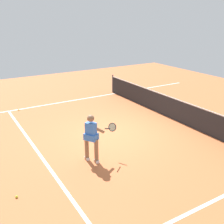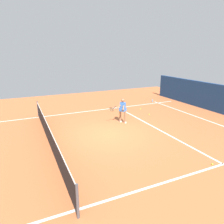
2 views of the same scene
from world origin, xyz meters
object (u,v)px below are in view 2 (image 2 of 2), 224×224
at_px(tennis_player, 122,110).
at_px(tennis_ball_near, 141,109).
at_px(tennis_ball_far, 149,114).
at_px(tennis_ball_mid, 212,164).
at_px(water_bottle, 152,101).

bearing_deg(tennis_player, tennis_ball_near, -51.55).
xyz_separation_m(tennis_ball_near, tennis_ball_far, (-1.51, 0.24, 0.00)).
distance_m(tennis_player, tennis_ball_near, 3.59).
bearing_deg(tennis_ball_far, tennis_ball_near, -9.05).
height_order(tennis_ball_near, tennis_ball_far, same).
bearing_deg(tennis_ball_mid, tennis_ball_far, -13.43).
xyz_separation_m(tennis_ball_far, water_bottle, (3.13, -2.48, 0.09)).
height_order(tennis_ball_mid, tennis_ball_far, same).
bearing_deg(tennis_ball_mid, tennis_player, 8.35).
height_order(tennis_ball_near, tennis_ball_mid, same).
xyz_separation_m(tennis_ball_near, water_bottle, (1.63, -2.24, 0.09)).
distance_m(tennis_ball_near, tennis_ball_mid, 8.45).
relative_size(tennis_ball_far, water_bottle, 0.28).
relative_size(tennis_player, tennis_ball_mid, 23.48).
distance_m(tennis_player, tennis_ball_mid, 6.19).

